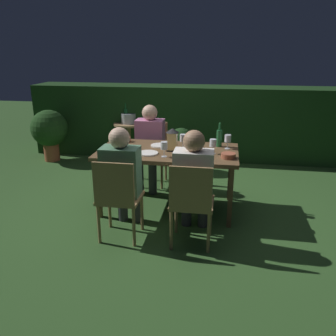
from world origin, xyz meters
TOP-DOWN VIEW (x-y plane):
  - ground_plane at (0.00, 0.00)m, footprint 16.00×16.00m
  - dining_table at (0.00, 0.00)m, footprint 1.62×0.89m
  - chair_side_right_a at (-0.37, 0.84)m, footprint 0.42×0.40m
  - person_in_pink at (-0.37, 0.64)m, footprint 0.38×0.47m
  - chair_side_left_b at (0.37, -0.84)m, footprint 0.42×0.40m
  - person_in_cream at (0.37, -0.64)m, footprint 0.38×0.47m
  - chair_side_left_a at (-0.37, -0.84)m, footprint 0.42×0.40m
  - person_in_green at (-0.37, -0.64)m, footprint 0.38×0.47m
  - lantern_centerpiece at (0.05, -0.01)m, footprint 0.15×0.15m
  - green_bottle_on_table at (0.58, 0.26)m, footprint 0.07×0.07m
  - wine_glass_a at (0.16, 0.11)m, footprint 0.08×0.08m
  - wine_glass_b at (0.68, 0.18)m, footprint 0.08×0.08m
  - wine_glass_c at (0.52, -0.06)m, footprint 0.08×0.08m
  - wine_glass_d at (-0.00, -0.26)m, footprint 0.08×0.08m
  - plate_a at (-0.49, -0.08)m, footprint 0.25×0.25m
  - plate_b at (-0.13, 0.16)m, footprint 0.23×0.23m
  - plate_c at (0.30, -0.17)m, footprint 0.24×0.24m
  - plate_d at (-0.20, -0.18)m, footprint 0.23×0.23m
  - bowl_olives at (0.70, -0.20)m, footprint 0.16×0.16m
  - bowl_bread at (-0.59, 0.30)m, footprint 0.12×0.12m
  - side_table at (-1.01, 1.93)m, footprint 0.52×0.52m
  - ice_bucket at (-1.01, 1.93)m, footprint 0.26×0.26m
  - hedge_backdrop at (0.00, 2.26)m, footprint 5.54×0.67m
  - potted_plant_by_hedge at (-2.31, 1.58)m, footprint 0.62×0.62m
  - potted_plant_corner at (-0.03, 1.42)m, footprint 0.41×0.41m

SIDE VIEW (x-z plane):
  - ground_plane at x=0.00m, z-range 0.00..0.00m
  - potted_plant_corner at x=-0.03m, z-range 0.05..0.74m
  - side_table at x=-1.01m, z-range 0.10..0.73m
  - chair_side_right_a at x=-0.37m, z-range 0.05..0.92m
  - chair_side_left_b at x=0.37m, z-range 0.05..0.92m
  - chair_side_left_a at x=-0.37m, z-range 0.05..0.92m
  - potted_plant_by_hedge at x=-2.31m, z-range 0.10..0.98m
  - hedge_backdrop at x=0.00m, z-range 0.00..1.24m
  - person_in_pink at x=-0.37m, z-range 0.06..1.21m
  - person_in_cream at x=0.37m, z-range 0.06..1.21m
  - person_in_green at x=-0.37m, z-range 0.06..1.21m
  - dining_table at x=0.00m, z-range 0.31..1.05m
  - ice_bucket at x=-1.01m, z-range 0.55..0.90m
  - plate_a at x=-0.49m, z-range 0.74..0.75m
  - plate_b at x=-0.13m, z-range 0.74..0.75m
  - plate_c at x=0.30m, z-range 0.74..0.75m
  - plate_d at x=-0.20m, z-range 0.74..0.75m
  - bowl_olives at x=0.70m, z-range 0.74..0.80m
  - bowl_bread at x=-0.59m, z-range 0.74..0.80m
  - green_bottle_on_table at x=0.58m, z-range 0.70..0.99m
  - wine_glass_a at x=0.16m, z-range 0.77..0.94m
  - wine_glass_b at x=0.68m, z-range 0.77..0.94m
  - wine_glass_c at x=0.52m, z-range 0.77..0.94m
  - wine_glass_d at x=0.00m, z-range 0.77..0.94m
  - lantern_centerpiece at x=0.05m, z-range 0.75..1.02m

